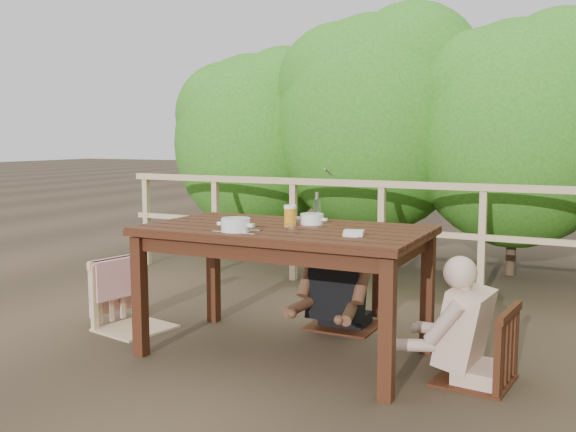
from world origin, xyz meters
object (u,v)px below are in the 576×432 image
at_px(chair_right, 476,308).
at_px(butter_tub, 354,234).
at_px(table, 285,292).
at_px(tumbler, 291,230).
at_px(woman, 346,245).
at_px(diner_right, 483,281).
at_px(beer_glass, 290,217).
at_px(soup_far, 312,220).
at_px(chair_left, 133,265).
at_px(chair_far, 345,261).
at_px(bottle, 317,210).
at_px(soup_near, 236,226).

distance_m(chair_right, butter_tub, 0.81).
relative_size(table, tumbler, 24.92).
height_order(table, woman, woman).
xyz_separation_m(diner_right, butter_tub, (-0.69, -0.23, 0.25)).
height_order(table, beer_glass, beer_glass).
height_order(chair_right, soup_far, soup_far).
xyz_separation_m(woman, soup_far, (-0.02, -0.58, 0.25)).
xyz_separation_m(woman, butter_tub, (0.40, -0.93, 0.23)).
relative_size(woman, beer_glass, 7.99).
height_order(chair_right, diner_right, diner_right).
bearing_deg(chair_left, table, -78.39).
xyz_separation_m(chair_far, beer_glass, (-0.10, -0.73, 0.40)).
bearing_deg(soup_far, beer_glass, -115.52).
distance_m(table, diner_right, 1.24).
height_order(table, diner_right, diner_right).
height_order(beer_glass, bottle, bottle).
height_order(chair_far, butter_tub, chair_far).
bearing_deg(beer_glass, tumbler, -62.98).
bearing_deg(soup_far, bottle, 31.38).
distance_m(diner_right, butter_tub, 0.77).
bearing_deg(woman, chair_far, 90.66).
distance_m(chair_right, bottle, 1.17).
distance_m(woman, soup_far, 0.64).
relative_size(soup_near, bottle, 1.31).
distance_m(soup_near, tumbler, 0.34).
relative_size(chair_left, woman, 0.78).
relative_size(soup_near, soup_far, 1.14).
relative_size(tumbler, butter_tub, 0.62).
bearing_deg(butter_tub, tumbler, 177.38).
bearing_deg(chair_right, chair_far, -116.48).
height_order(beer_glass, butter_tub, beer_glass).
distance_m(soup_far, beer_glass, 0.18).
bearing_deg(chair_right, tumbler, -68.28).
relative_size(soup_near, butter_tub, 2.58).
height_order(soup_far, bottle, bottle).
distance_m(beer_glass, butter_tub, 0.54).
bearing_deg(soup_near, chair_right, 15.47).
bearing_deg(butter_tub, woman, 101.94).
bearing_deg(bottle, tumbler, -87.72).
distance_m(table, chair_right, 1.19).
bearing_deg(bottle, beer_glass, -120.57).
relative_size(chair_left, soup_far, 3.68).
relative_size(soup_far, bottle, 1.15).
relative_size(chair_right, diner_right, 0.73).
distance_m(table, bottle, 0.58).
bearing_deg(beer_glass, woman, 82.61).
distance_m(chair_far, beer_glass, 0.84).
relative_size(diner_right, bottle, 5.27).
bearing_deg(bottle, table, -124.65).
height_order(chair_left, chair_right, chair_left).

